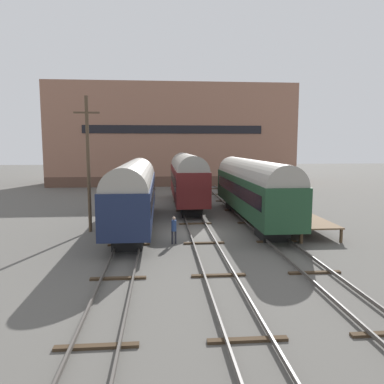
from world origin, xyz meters
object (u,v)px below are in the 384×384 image
(bench, at_px, (273,199))
(utility_pole, at_px, (88,163))
(train_car_green, at_px, (252,186))
(train_car_navy, at_px, (134,190))
(person_worker, at_px, (174,227))
(train_car_maroon, at_px, (187,176))

(bench, height_order, utility_pole, utility_pole)
(bench, bearing_deg, train_car_green, -138.19)
(utility_pole, bearing_deg, bench, 18.30)
(train_car_navy, height_order, train_car_green, train_car_green)
(train_car_green, height_order, utility_pole, utility_pole)
(bench, bearing_deg, person_worker, -135.41)
(bench, bearing_deg, train_car_maroon, 140.14)
(person_worker, relative_size, utility_pole, 0.18)
(train_car_navy, bearing_deg, train_car_green, 10.12)
(train_car_green, bearing_deg, train_car_navy, -169.88)
(train_car_navy, height_order, utility_pole, utility_pole)
(person_worker, bearing_deg, train_car_green, 45.56)
(train_car_maroon, distance_m, bench, 9.51)
(train_car_maroon, relative_size, utility_pole, 1.67)
(train_car_navy, bearing_deg, utility_pole, -160.87)
(train_car_maroon, distance_m, person_worker, 15.23)
(train_car_maroon, height_order, bench, train_car_maroon)
(train_car_maroon, distance_m, train_car_navy, 10.97)
(train_car_navy, bearing_deg, train_car_maroon, 64.48)
(train_car_maroon, xyz_separation_m, train_car_navy, (-4.73, -9.90, -0.20))
(train_car_navy, relative_size, person_worker, 9.64)
(train_car_navy, distance_m, train_car_green, 9.60)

